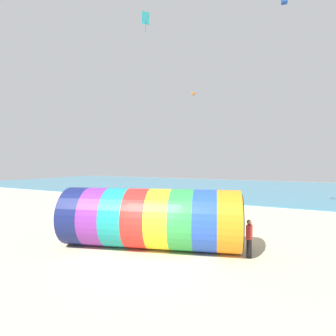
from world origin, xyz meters
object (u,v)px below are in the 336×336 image
at_px(bystander_far_left, 145,201).
at_px(bystander_near_water, 219,209).
at_px(kite_cyan_diamond, 146,18).
at_px(bystander_mid_beach, 210,201).
at_px(giant_inflatable_tube, 151,218).
at_px(kite_orange_parafoil, 194,94).
at_px(kite_handler, 249,238).

bearing_deg(bystander_far_left, bystander_near_water, -4.79).
height_order(kite_cyan_diamond, bystander_mid_beach, kite_cyan_diamond).
distance_m(bystander_near_water, bystander_far_left, 7.21).
bearing_deg(bystander_mid_beach, bystander_far_left, -151.21).
distance_m(giant_inflatable_tube, kite_orange_parafoil, 15.01).
distance_m(giant_inflatable_tube, bystander_mid_beach, 11.78).
distance_m(bystander_mid_beach, bystander_far_left, 6.07).
distance_m(kite_handler, kite_cyan_diamond, 16.05).
distance_m(kite_handler, kite_orange_parafoil, 16.21).
xyz_separation_m(giant_inflatable_tube, bystander_far_left, (-5.97, 8.82, -0.63)).
xyz_separation_m(kite_handler, bystander_far_left, (-10.82, 7.92, -0.01)).
height_order(giant_inflatable_tube, bystander_far_left, giant_inflatable_tube).
distance_m(kite_orange_parafoil, kite_cyan_diamond, 8.24).
bearing_deg(bystander_near_water, kite_orange_parafoil, 136.92).
height_order(bystander_near_water, bystander_mid_beach, bystander_near_water).
xyz_separation_m(kite_orange_parafoil, kite_cyan_diamond, (-0.65, -7.38, 3.62)).
xyz_separation_m(bystander_mid_beach, bystander_far_left, (-5.32, -2.92, 0.05)).
bearing_deg(kite_orange_parafoil, bystander_far_left, -144.94).
bearing_deg(kite_handler, giant_inflatable_tube, -169.49).
bearing_deg(bystander_near_water, kite_cyan_diamond, -134.64).
bearing_deg(bystander_near_water, bystander_mid_beach, 117.93).
bearing_deg(giant_inflatable_tube, bystander_far_left, 124.10).
relative_size(giant_inflatable_tube, bystander_far_left, 5.45).
xyz_separation_m(giant_inflatable_tube, kite_cyan_diamond, (-2.89, 4.06, 13.07)).
distance_m(kite_orange_parafoil, bystander_near_water, 11.18).
bearing_deg(giant_inflatable_tube, bystander_near_water, 81.60).
distance_m(kite_cyan_diamond, bystander_far_left, 14.83).
bearing_deg(giant_inflatable_tube, kite_cyan_diamond, 125.42).
bearing_deg(kite_handler, bystander_mid_beach, 116.89).
bearing_deg(bystander_near_water, giant_inflatable_tube, -98.40).
height_order(giant_inflatable_tube, kite_cyan_diamond, kite_cyan_diamond).
xyz_separation_m(kite_handler, bystander_mid_beach, (-5.50, 10.84, -0.06)).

